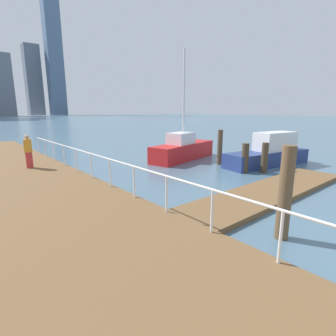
% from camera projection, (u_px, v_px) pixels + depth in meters
% --- Properties ---
extents(ground_plane, '(300.00, 300.00, 0.00)m').
position_uv_depth(ground_plane, '(88.00, 155.00, 19.01)').
color(ground_plane, slate).
extents(floating_dock, '(10.04, 2.00, 0.18)m').
position_uv_depth(floating_dock, '(266.00, 193.00, 10.13)').
color(floating_dock, brown).
rests_on(floating_dock, ground_plane).
extents(boardwalk_railing, '(0.06, 24.97, 1.08)m').
position_uv_depth(boardwalk_railing, '(149.00, 178.00, 7.89)').
color(boardwalk_railing, white).
rests_on(boardwalk_railing, boardwalk).
extents(dock_piling_0, '(0.33, 0.33, 1.58)m').
position_uv_depth(dock_piling_0, '(265.00, 158.00, 13.63)').
color(dock_piling_0, '#473826').
rests_on(dock_piling_0, ground_plane).
extents(dock_piling_1, '(0.36, 0.36, 1.55)m').
position_uv_depth(dock_piling_1, '(245.00, 158.00, 13.65)').
color(dock_piling_1, '#473826').
rests_on(dock_piling_1, ground_plane).
extents(dock_piling_2, '(0.33, 0.33, 2.41)m').
position_uv_depth(dock_piling_2, '(285.00, 193.00, 6.51)').
color(dock_piling_2, brown).
rests_on(dock_piling_2, ground_plane).
extents(dock_piling_3, '(0.30, 0.30, 2.09)m').
position_uv_depth(dock_piling_3, '(220.00, 147.00, 15.68)').
color(dock_piling_3, brown).
rests_on(dock_piling_3, ground_plane).
extents(moored_boat_0, '(5.95, 2.46, 1.95)m').
position_uv_depth(moored_boat_0, '(270.00, 153.00, 15.56)').
color(moored_boat_0, navy).
rests_on(moored_boat_0, ground_plane).
extents(moored_boat_1, '(5.76, 2.79, 6.93)m').
position_uv_depth(moored_boat_1, '(183.00, 149.00, 17.36)').
color(moored_boat_1, red).
rests_on(moored_boat_1, ground_plane).
extents(pedestrian_0, '(0.40, 0.42, 1.64)m').
position_uv_depth(pedestrian_0, '(28.00, 151.00, 12.92)').
color(pedestrian_0, '#BF3333').
rests_on(pedestrian_0, boardwalk).
extents(skyline_tower_4, '(8.86, 8.45, 41.67)m').
position_uv_depth(skyline_tower_4, '(33.00, 81.00, 161.44)').
color(skyline_tower_4, slate).
rests_on(skyline_tower_4, ground_plane).
extents(skyline_tower_5, '(9.34, 10.79, 82.47)m').
position_uv_depth(skyline_tower_5, '(53.00, 45.00, 156.47)').
color(skyline_tower_5, slate).
rests_on(skyline_tower_5, ground_plane).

